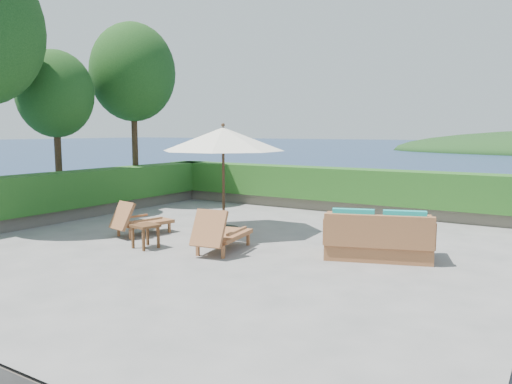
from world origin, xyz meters
The scene contains 14 objects.
ground centered at (0.00, 0.00, 0.00)m, with size 12.00×12.00×0.00m, color gray.
foundation centered at (0.00, 0.00, -1.55)m, with size 12.00×12.00×3.00m, color #60564C.
ocean centered at (0.00, 0.00, -3.00)m, with size 600.00×600.00×0.00m, color #172C49.
planter_wall_far centered at (0.00, 5.60, 0.18)m, with size 12.00×0.60×0.36m, color #676053.
planter_wall_left centered at (-5.60, 0.00, 0.18)m, with size 0.60×12.00×0.36m, color #676053.
hedge_far centered at (0.00, 5.60, 0.85)m, with size 12.40×0.90×1.00m, color #174B15.
hedge_left centered at (-5.60, 0.00, 0.85)m, with size 0.90×12.40×1.00m, color #174B15.
tree_mid centered at (-6.40, 0.50, 3.55)m, with size 2.20×2.20×4.83m.
tree_far centered at (-6.00, 3.20, 4.40)m, with size 2.80×2.80×6.03m.
patio_umbrella centered at (-0.82, 1.07, 2.28)m, with size 3.83×3.83×2.69m.
lounge_left centered at (-2.28, -0.36, 0.36)m, with size 0.90×1.57×0.86m.
lounge_right centered at (0.36, -0.68, 0.40)m, with size 0.93×1.73×0.95m.
side_table centered at (-1.20, -1.26, 0.43)m, with size 0.56×0.56×0.52m.
wicker_loveseat centered at (3.29, 0.55, 0.39)m, with size 2.30×1.67×1.02m.
Camera 1 is at (6.35, -8.88, 2.50)m, focal length 35.00 mm.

